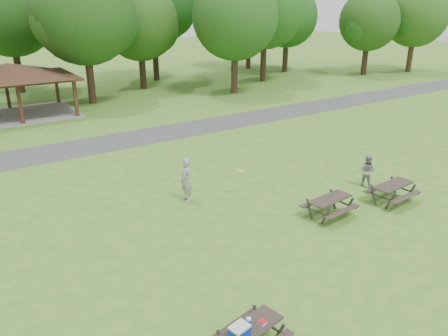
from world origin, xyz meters
TOP-DOWN VIEW (x-y plane):
  - ground at (0.00, 0.00)m, footprint 160.00×160.00m
  - asphalt_path at (0.00, 14.00)m, footprint 120.00×3.20m
  - pavilion at (-4.00, 24.00)m, footprint 8.60×7.01m
  - tree_row_e at (2.10, 25.03)m, footprint 8.40×8.00m
  - tree_row_f at (8.09, 28.53)m, footprint 7.35×7.00m
  - tree_row_g at (14.09, 22.03)m, footprint 7.77×7.40m
  - tree_row_h at (20.10, 25.53)m, footprint 8.61×8.20m
  - tree_row_i at (26.08, 29.03)m, footprint 7.14×6.80m
  - tree_row_j at (32.08, 22.53)m, footprint 6.72×6.40m
  - tree_deep_b at (-1.90, 33.03)m, footprint 8.40×8.00m
  - tree_deep_c at (11.10, 32.03)m, footprint 8.82×8.40m
  - tree_deep_d at (24.10, 33.53)m, footprint 8.40×8.00m
  - tree_flank_right at (38.09, 21.03)m, footprint 7.56×7.20m
  - picnic_table_near at (-3.49, -3.82)m, footprint 1.89×1.63m
  - picnic_table_middle at (3.39, 0.17)m, footprint 1.99×1.66m
  - picnic_table_far at (6.54, -0.34)m, footprint 2.00×1.65m
  - frisbee_in_flight at (1.59, 3.60)m, footprint 0.28×0.28m
  - frisbee_thrower at (-0.57, 4.49)m, footprint 0.45×0.69m
  - frisbee_catcher at (6.97, 1.38)m, footprint 0.77×0.87m

SIDE VIEW (x-z plane):
  - ground at x=0.00m, z-range 0.00..0.00m
  - asphalt_path at x=0.00m, z-range 0.00..0.02m
  - picnic_table_middle at x=3.39m, z-range 0.19..0.99m
  - picnic_table_far at x=6.54m, z-range 0.20..1.02m
  - picnic_table_near at x=-3.49m, z-range 0.09..1.24m
  - frisbee_catcher at x=6.97m, z-range 0.00..1.48m
  - frisbee_thrower at x=-0.57m, z-range 0.00..1.88m
  - frisbee_in_flight at x=1.59m, z-range 1.17..1.19m
  - pavilion at x=-4.00m, z-range 1.18..4.94m
  - tree_row_j at x=32.08m, z-range 1.08..10.04m
  - tree_row_f at x=8.09m, z-range 1.06..10.62m
  - tree_row_i at x=26.08m, z-range 1.15..10.67m
  - tree_flank_right at x=38.09m, z-range 1.17..11.14m
  - tree_row_g at x=14.09m, z-range 1.20..11.46m
  - tree_row_e at x=2.10m, z-range 1.27..12.29m
  - tree_deep_b at x=-1.90m, z-range 1.32..12.45m
  - tree_row_h at x=20.10m, z-range 1.34..12.71m
  - tree_deep_d at x=24.10m, z-range 1.39..12.66m
  - tree_deep_c at x=11.10m, z-range 1.49..13.39m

